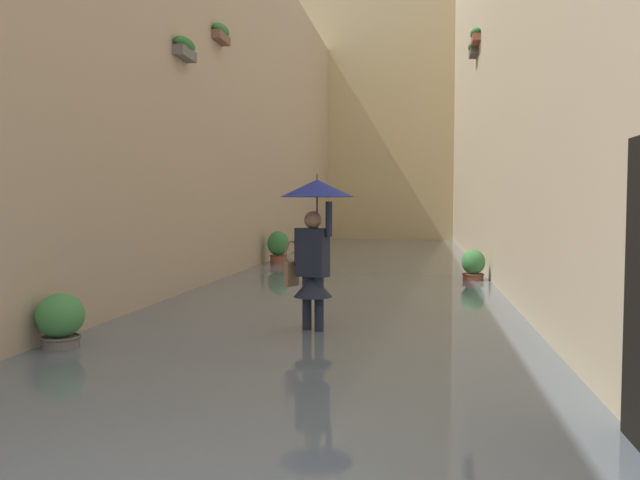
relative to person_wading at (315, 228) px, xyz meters
name	(u,v)px	position (x,y,z in m)	size (l,w,h in m)	color
ground_plane	(364,274)	(0.07, -7.80, -1.44)	(67.23, 67.23, 0.00)	#605B56
flood_water	(364,271)	(0.07, -7.80, -1.38)	(6.55, 32.89, 0.13)	slate
building_facade_left	(524,32)	(-3.70, -7.80, 4.37)	(2.04, 30.89, 11.62)	beige
building_facade_right	(218,99)	(3.84, -7.79, 3.00)	(2.04, 30.89, 8.89)	tan
building_facade_far	(391,97)	(0.07, -22.15, 5.34)	(9.35, 1.80, 13.56)	tan
person_wading	(315,228)	(0.00, 0.00, 0.00)	(0.94, 0.94, 2.13)	#4C4233
potted_plant_far_left	(473,267)	(-2.45, -5.85, -1.03)	(0.50, 0.50, 0.79)	brown
potted_plant_near_right	(278,248)	(2.51, -8.86, -0.88)	(0.59, 0.59, 1.02)	brown
potted_plant_mid_right	(61,323)	(2.66, 1.42, -1.03)	(0.53, 0.53, 0.75)	#66605B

